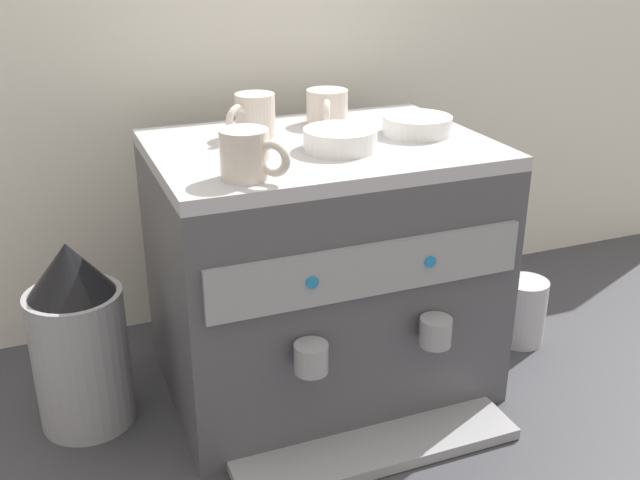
# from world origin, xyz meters

# --- Properties ---
(ground_plane) EXTENTS (4.00, 4.00, 0.00)m
(ground_plane) POSITION_xyz_m (0.00, 0.00, 0.00)
(ground_plane) COLOR #38383D
(tiled_backsplash_wall) EXTENTS (2.80, 0.03, 0.93)m
(tiled_backsplash_wall) POSITION_xyz_m (0.00, 0.36, 0.46)
(tiled_backsplash_wall) COLOR silver
(tiled_backsplash_wall) RESTS_ON ground_plane
(espresso_machine) EXTENTS (0.60, 0.55, 0.49)m
(espresso_machine) POSITION_xyz_m (0.00, -0.00, 0.24)
(espresso_machine) COLOR #4C4C51
(espresso_machine) RESTS_ON ground_plane
(ceramic_cup_0) EXTENTS (0.10, 0.10, 0.08)m
(ceramic_cup_0) POSITION_xyz_m (-0.18, -0.15, 0.53)
(ceramic_cup_0) COLOR beige
(ceramic_cup_0) RESTS_ON espresso_machine
(ceramic_cup_1) EXTENTS (0.11, 0.09, 0.08)m
(ceramic_cup_1) POSITION_xyz_m (-0.10, 0.08, 0.53)
(ceramic_cup_1) COLOR beige
(ceramic_cup_1) RESTS_ON espresso_machine
(ceramic_cup_2) EXTENTS (0.08, 0.11, 0.07)m
(ceramic_cup_2) POSITION_xyz_m (0.06, 0.12, 0.52)
(ceramic_cup_2) COLOR beige
(ceramic_cup_2) RESTS_ON espresso_machine
(ceramic_bowl_0) EXTENTS (0.13, 0.13, 0.03)m
(ceramic_bowl_0) POSITION_xyz_m (0.19, -0.01, 0.51)
(ceramic_bowl_0) COLOR white
(ceramic_bowl_0) RESTS_ON espresso_machine
(ceramic_bowl_1) EXTENTS (0.13, 0.13, 0.04)m
(ceramic_bowl_1) POSITION_xyz_m (0.01, -0.06, 0.51)
(ceramic_bowl_1) COLOR white
(ceramic_bowl_1) RESTS_ON espresso_machine
(coffee_grinder) EXTENTS (0.17, 0.17, 0.36)m
(coffee_grinder) POSITION_xyz_m (-0.45, 0.02, 0.17)
(coffee_grinder) COLOR #939399
(coffee_grinder) RESTS_ON ground_plane
(milk_pitcher) EXTENTS (0.10, 0.10, 0.15)m
(milk_pitcher) POSITION_xyz_m (0.46, -0.04, 0.07)
(milk_pitcher) COLOR #B7B7BC
(milk_pitcher) RESTS_ON ground_plane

